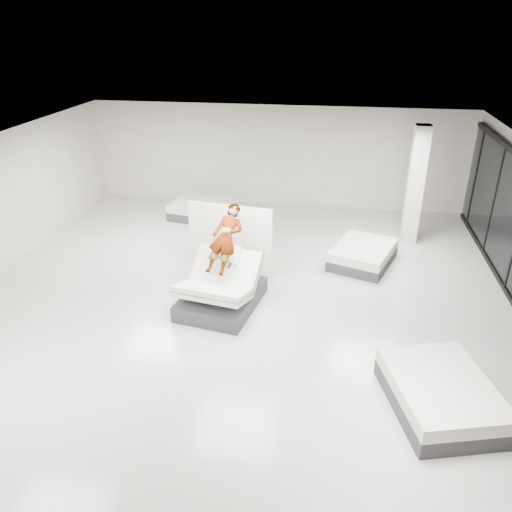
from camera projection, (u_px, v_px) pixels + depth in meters
name	position (u px, v px, depth m)	size (l,w,h in m)	color
room	(233.00, 245.00, 9.78)	(14.00, 14.04, 3.20)	beige
hero_bed	(221.00, 290.00, 10.62)	(1.76, 2.16, 1.23)	#333337
person	(226.00, 249.00, 10.54)	(0.57, 0.38, 1.57)	slate
remote	(229.00, 265.00, 10.25)	(0.05, 0.14, 0.03)	black
divider_panel	(230.00, 242.00, 11.60)	(2.00, 0.09, 1.82)	white
flat_bed_right_far	(363.00, 255.00, 12.55)	(1.83, 2.10, 0.48)	#333337
flat_bed_right_near	(440.00, 395.00, 7.87)	(1.94, 2.28, 0.54)	#333337
flat_bed_left_far	(203.00, 210.00, 15.41)	(2.05, 1.68, 0.50)	#333337
column	(415.00, 186.00, 13.20)	(0.40, 0.40, 3.20)	silver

